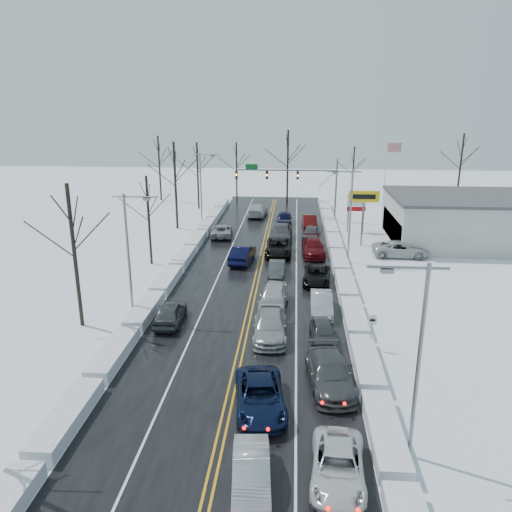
# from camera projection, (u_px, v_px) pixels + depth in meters

# --- Properties ---
(ground) EXTENTS (160.00, 160.00, 0.00)m
(ground) POSITION_uv_depth(u_px,v_px,m) (253.00, 298.00, 39.90)
(ground) COLOR white
(ground) RESTS_ON ground
(road_surface) EXTENTS (14.00, 84.00, 0.01)m
(road_surface) POSITION_uv_depth(u_px,v_px,m) (255.00, 289.00, 41.81)
(road_surface) COLOR black
(road_surface) RESTS_ON ground
(snow_bank_left) EXTENTS (1.46, 72.00, 0.78)m
(snow_bank_left) POSITION_uv_depth(u_px,v_px,m) (166.00, 286.00, 42.38)
(snow_bank_left) COLOR silver
(snow_bank_left) RESTS_ON ground
(snow_bank_right) EXTENTS (1.46, 72.00, 0.78)m
(snow_bank_right) POSITION_uv_depth(u_px,v_px,m) (346.00, 291.00, 41.24)
(snow_bank_right) COLOR silver
(snow_bank_right) RESTS_ON ground
(traffic_signal_mast) EXTENTS (13.28, 0.39, 8.00)m
(traffic_signal_mast) POSITION_uv_depth(u_px,v_px,m) (297.00, 178.00, 64.66)
(traffic_signal_mast) COLOR slate
(traffic_signal_mast) RESTS_ON ground
(tires_plus_sign) EXTENTS (3.20, 0.34, 6.00)m
(tires_plus_sign) POSITION_uv_depth(u_px,v_px,m) (364.00, 200.00, 52.85)
(tires_plus_sign) COLOR slate
(tires_plus_sign) RESTS_ON ground
(used_vehicles_sign) EXTENTS (2.20, 0.22, 4.65)m
(used_vehicles_sign) POSITION_uv_depth(u_px,v_px,m) (356.00, 205.00, 59.07)
(used_vehicles_sign) COLOR slate
(used_vehicles_sign) RESTS_ON ground
(speed_limit_sign) EXTENTS (0.55, 0.09, 2.35)m
(speed_limit_sign) POSITION_uv_depth(u_px,v_px,m) (372.00, 325.00, 31.19)
(speed_limit_sign) COLOR slate
(speed_limit_sign) RESTS_ON ground
(flagpole) EXTENTS (1.87, 1.20, 10.00)m
(flagpole) POSITION_uv_depth(u_px,v_px,m) (387.00, 174.00, 65.56)
(flagpole) COLOR silver
(flagpole) RESTS_ON ground
(dealership_building) EXTENTS (20.40, 12.40, 5.30)m
(dealership_building) POSITION_uv_depth(u_px,v_px,m) (485.00, 220.00, 54.45)
(dealership_building) COLOR #BABBB5
(dealership_building) RESTS_ON ground
(streetlight_se) EXTENTS (3.20, 0.25, 9.00)m
(streetlight_se) POSITION_uv_depth(u_px,v_px,m) (415.00, 348.00, 20.57)
(streetlight_se) COLOR slate
(streetlight_se) RESTS_ON ground
(streetlight_ne) EXTENTS (3.20, 0.25, 9.00)m
(streetlight_ne) POSITION_uv_depth(u_px,v_px,m) (349.00, 209.00, 47.22)
(streetlight_ne) COLOR slate
(streetlight_ne) RESTS_ON ground
(streetlight_sw) EXTENTS (3.20, 0.25, 9.00)m
(streetlight_sw) POSITION_uv_depth(u_px,v_px,m) (130.00, 246.00, 35.14)
(streetlight_sw) COLOR slate
(streetlight_sw) RESTS_ON ground
(streetlight_nw) EXTENTS (3.20, 0.25, 9.00)m
(streetlight_nw) POSITION_uv_depth(u_px,v_px,m) (202.00, 183.00, 61.79)
(streetlight_nw) COLOR slate
(streetlight_nw) RESTS_ON ground
(tree_left_b) EXTENTS (4.00, 4.00, 10.00)m
(tree_left_b) POSITION_uv_depth(u_px,v_px,m) (72.00, 229.00, 32.98)
(tree_left_b) COLOR #2D231C
(tree_left_b) RESTS_ON ground
(tree_left_c) EXTENTS (3.40, 3.40, 8.50)m
(tree_left_c) POSITION_uv_depth(u_px,v_px,m) (148.00, 203.00, 46.54)
(tree_left_c) COLOR #2D231C
(tree_left_c) RESTS_ON ground
(tree_left_d) EXTENTS (4.20, 4.20, 10.50)m
(tree_left_d) POSITION_uv_depth(u_px,v_px,m) (175.00, 169.00, 59.50)
(tree_left_d) COLOR #2D231C
(tree_left_d) RESTS_ON ground
(tree_left_e) EXTENTS (3.80, 3.80, 9.50)m
(tree_left_e) POSITION_uv_depth(u_px,v_px,m) (197.00, 163.00, 71.10)
(tree_left_e) COLOR #2D231C
(tree_left_e) RESTS_ON ground
(tree_far_a) EXTENTS (4.00, 4.00, 10.00)m
(tree_far_a) POSITION_uv_depth(u_px,v_px,m) (159.00, 155.00, 77.25)
(tree_far_a) COLOR #2D231C
(tree_far_a) RESTS_ON ground
(tree_far_b) EXTENTS (3.60, 3.60, 9.00)m
(tree_far_b) POSITION_uv_depth(u_px,v_px,m) (236.00, 160.00, 77.51)
(tree_far_b) COLOR #2D231C
(tree_far_b) RESTS_ON ground
(tree_far_c) EXTENTS (4.40, 4.40, 11.00)m
(tree_far_c) POSITION_uv_depth(u_px,v_px,m) (288.00, 153.00, 74.59)
(tree_far_c) COLOR #2D231C
(tree_far_c) RESTS_ON ground
(tree_far_d) EXTENTS (3.40, 3.40, 8.50)m
(tree_far_d) POSITION_uv_depth(u_px,v_px,m) (354.00, 164.00, 75.79)
(tree_far_d) COLOR #2D231C
(tree_far_d) RESTS_ON ground
(tree_far_e) EXTENTS (4.20, 4.20, 10.50)m
(tree_far_e) POSITION_uv_depth(u_px,v_px,m) (462.00, 155.00, 74.65)
(tree_far_e) COLOR #2D231C
(tree_far_e) RESTS_ON ground
(queued_car_1) EXTENTS (1.90, 4.44, 1.42)m
(queued_car_1) POSITION_uv_depth(u_px,v_px,m) (251.00, 488.00, 20.29)
(queued_car_1) COLOR #A3A6AB
(queued_car_1) RESTS_ON ground
(queued_car_2) EXTENTS (3.16, 5.62, 1.48)m
(queued_car_2) POSITION_uv_depth(u_px,v_px,m) (260.00, 409.00, 25.53)
(queued_car_2) COLOR #0B1432
(queued_car_2) RESTS_ON ground
(queued_car_3) EXTENTS (2.36, 5.42, 1.55)m
(queued_car_3) POSITION_uv_depth(u_px,v_px,m) (270.00, 337.00, 33.32)
(queued_car_3) COLOR #989AA0
(queued_car_3) RESTS_ON ground
(queued_car_4) EXTENTS (2.31, 5.13, 1.71)m
(queued_car_4) POSITION_uv_depth(u_px,v_px,m) (274.00, 307.00, 38.16)
(queued_car_4) COLOR #BDBDC0
(queued_car_4) RESTS_ON ground
(queued_car_5) EXTENTS (1.44, 4.02, 1.32)m
(queued_car_5) POSITION_uv_depth(u_px,v_px,m) (277.00, 276.00, 44.87)
(queued_car_5) COLOR #3C3E41
(queued_car_5) RESTS_ON ground
(queued_car_6) EXTENTS (2.64, 5.68, 1.57)m
(queued_car_6) POSITION_uv_depth(u_px,v_px,m) (278.00, 255.00, 51.06)
(queued_car_6) COLOR black
(queued_car_6) RESTS_ON ground
(queued_car_7) EXTENTS (2.62, 5.91, 1.69)m
(queued_car_7) POSITION_uv_depth(u_px,v_px,m) (281.00, 240.00, 56.64)
(queued_car_7) COLOR #46484B
(queued_car_7) RESTS_ON ground
(queued_car_8) EXTENTS (1.90, 4.63, 1.57)m
(queued_car_8) POSITION_uv_depth(u_px,v_px,m) (284.00, 224.00, 63.59)
(queued_car_8) COLOR black
(queued_car_8) RESTS_ON ground
(queued_car_10) EXTENTS (2.52, 4.91, 1.32)m
(queued_car_10) POSITION_uv_depth(u_px,v_px,m) (337.00, 479.00, 20.75)
(queued_car_10) COLOR silver
(queued_car_10) RESTS_ON ground
(queued_car_11) EXTENTS (2.90, 5.79, 1.62)m
(queued_car_11) POSITION_uv_depth(u_px,v_px,m) (329.00, 386.00, 27.56)
(queued_car_11) COLOR #424548
(queued_car_11) RESTS_ON ground
(queued_car_12) EXTENTS (1.85, 3.98, 1.32)m
(queued_car_12) POSITION_uv_depth(u_px,v_px,m) (323.00, 341.00, 32.68)
(queued_car_12) COLOR #393B3E
(queued_car_12) RESTS_ON ground
(queued_car_13) EXTENTS (1.64, 4.57, 1.50)m
(queued_car_13) POSITION_uv_depth(u_px,v_px,m) (321.00, 313.00, 37.04)
(queued_car_13) COLOR #A1A4A9
(queued_car_13) RESTS_ON ground
(queued_car_14) EXTENTS (2.64, 5.08, 1.37)m
(queued_car_14) POSITION_uv_depth(u_px,v_px,m) (316.00, 283.00, 43.23)
(queued_car_14) COLOR black
(queued_car_14) RESTS_ON ground
(queued_car_15) EXTENTS (2.42, 5.64, 1.62)m
(queued_car_15) POSITION_uv_depth(u_px,v_px,m) (313.00, 255.00, 51.04)
(queued_car_15) COLOR #500A0F
(queued_car_15) RESTS_ON ground
(queued_car_16) EXTENTS (2.31, 4.59, 1.50)m
(queued_car_16) POSITION_uv_depth(u_px,v_px,m) (311.00, 239.00, 56.70)
(queued_car_16) COLOR #434648
(queued_car_16) RESTS_ON ground
(queued_car_17) EXTENTS (1.90, 4.87, 1.58)m
(queued_car_17) POSITION_uv_depth(u_px,v_px,m) (309.00, 228.00, 61.75)
(queued_car_17) COLOR #460B09
(queued_car_17) RESTS_ON ground
(oncoming_car_0) EXTENTS (2.34, 5.29, 1.69)m
(oncoming_car_0) POSITION_uv_depth(u_px,v_px,m) (243.00, 262.00, 48.72)
(oncoming_car_0) COLOR black
(oncoming_car_0) RESTS_ON ground
(oncoming_car_1) EXTENTS (2.81, 5.30, 1.42)m
(oncoming_car_1) POSITION_uv_depth(u_px,v_px,m) (222.00, 236.00, 58.03)
(oncoming_car_1) COLOR #999DA1
(oncoming_car_1) RESTS_ON ground
(oncoming_car_2) EXTENTS (2.75, 5.83, 1.64)m
(oncoming_car_2) POSITION_uv_depth(u_px,v_px,m) (258.00, 216.00, 68.32)
(oncoming_car_2) COLOR silver
(oncoming_car_2) RESTS_ON ground
(oncoming_car_3) EXTENTS (1.92, 4.56, 1.54)m
(oncoming_car_3) POSITION_uv_depth(u_px,v_px,m) (171.00, 322.00, 35.45)
(oncoming_car_3) COLOR #3F4144
(oncoming_car_3) RESTS_ON ground
(parked_car_0) EXTENTS (5.68, 2.69, 1.57)m
(parked_car_0) POSITION_uv_depth(u_px,v_px,m) (400.00, 257.00, 50.46)
(parked_car_0) COLOR silver
(parked_car_0) RESTS_ON ground
(parked_car_1) EXTENTS (2.23, 5.33, 1.54)m
(parked_car_1) POSITION_uv_depth(u_px,v_px,m) (425.00, 250.00, 52.61)
(parked_car_1) COLOR #3E4143
(parked_car_1) RESTS_ON ground
(parked_car_2) EXTENTS (1.91, 4.16, 1.38)m
(parked_car_2) POSITION_uv_depth(u_px,v_px,m) (393.00, 232.00, 60.00)
(parked_car_2) COLOR black
(parked_car_2) RESTS_ON ground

